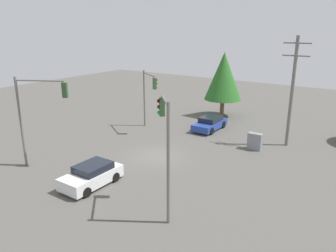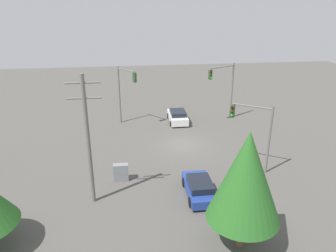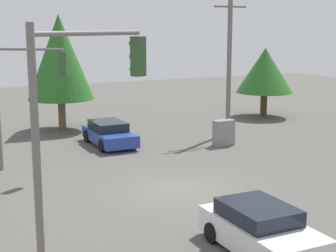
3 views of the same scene
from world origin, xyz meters
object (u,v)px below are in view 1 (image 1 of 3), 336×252
(traffic_signal_main, at_px, (37,107))
(traffic_signal_cross, at_px, (165,138))
(sedan_white, at_px, (92,175))
(sedan_blue, at_px, (210,123))
(electrical_cabinet, at_px, (255,141))
(traffic_signal_aux, at_px, (149,91))

(traffic_signal_main, bearing_deg, traffic_signal_cross, -28.68)
(sedan_white, distance_m, sedan_blue, 15.19)
(sedan_blue, bearing_deg, electrical_cabinet, 153.36)
(sedan_blue, distance_m, electrical_cabinet, 6.41)
(traffic_signal_cross, xyz_separation_m, electrical_cabinet, (-0.59, -12.32, -3.70))
(sedan_white, xyz_separation_m, traffic_signal_aux, (4.36, -11.80, 3.28))
(traffic_signal_main, height_order, traffic_signal_aux, traffic_signal_main)
(traffic_signal_main, bearing_deg, sedan_white, -29.36)
(electrical_cabinet, bearing_deg, traffic_signal_main, 46.04)
(sedan_blue, distance_m, traffic_signal_aux, 6.96)
(sedan_white, distance_m, electrical_cabinet, 13.90)
(sedan_white, height_order, traffic_signal_main, traffic_signal_main)
(traffic_signal_aux, xyz_separation_m, electrical_cabinet, (-10.84, -0.50, -3.26))
(sedan_blue, height_order, traffic_signal_main, traffic_signal_main)
(sedan_blue, distance_m, traffic_signal_cross, 16.47)
(traffic_signal_aux, bearing_deg, electrical_cabinet, 36.18)
(traffic_signal_main, xyz_separation_m, traffic_signal_cross, (-11.15, 0.15, -0.11))
(sedan_white, relative_size, sedan_blue, 0.95)
(sedan_white, height_order, traffic_signal_aux, traffic_signal_aux)
(traffic_signal_main, bearing_deg, sedan_blue, 40.29)
(traffic_signal_main, relative_size, electrical_cabinet, 4.66)
(sedan_blue, relative_size, traffic_signal_main, 0.65)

